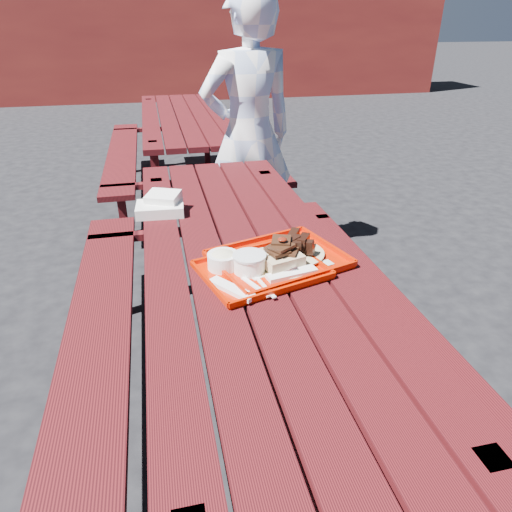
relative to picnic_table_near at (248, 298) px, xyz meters
name	(u,v)px	position (x,y,z in m)	size (l,w,h in m)	color
ground	(249,404)	(0.00, 0.00, -0.56)	(60.00, 60.00, 0.00)	black
building_wall	(156,19)	(0.00, 9.00, 0.94)	(12.00, 1.20, 3.00)	maroon
picnic_table_near	(248,298)	(0.00, 0.00, 0.00)	(1.41, 2.40, 0.75)	#4A0E11
picnic_table_far	(186,136)	(0.00, 2.80, 0.00)	(1.41, 2.40, 0.75)	#4A0E11
near_tray	(259,263)	(0.01, -0.13, 0.22)	(0.47, 0.40, 0.13)	#B11800
far_tray	(278,258)	(0.09, -0.10, 0.21)	(0.52, 0.45, 0.07)	#AF1701
white_cloth	(161,205)	(-0.29, 0.48, 0.23)	(0.21, 0.19, 0.08)	white
person	(249,136)	(0.30, 1.40, 0.29)	(0.62, 0.41, 1.71)	#AEC3F2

